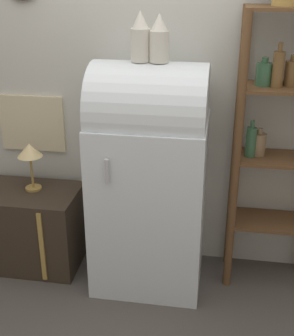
{
  "coord_description": "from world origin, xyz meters",
  "views": [
    {
      "loc": [
        0.42,
        -2.4,
        1.98
      ],
      "look_at": [
        -0.02,
        0.25,
        0.81
      ],
      "focal_mm": 50.0,
      "sensor_mm": 36.0,
      "label": 1
    }
  ],
  "objects": [
    {
      "name": "suitcase_trunk",
      "position": [
        -0.9,
        0.28,
        0.28
      ],
      "size": [
        0.78,
        0.47,
        0.56
      ],
      "color": "#33281E",
      "rests_on": "ground_plane"
    },
    {
      "name": "shelf_unit",
      "position": [
        0.77,
        0.37,
        1.02
      ],
      "size": [
        0.56,
        0.32,
        1.77
      ],
      "color": "brown",
      "rests_on": "ground_plane"
    },
    {
      "name": "wall_back",
      "position": [
        -0.01,
        0.57,
        1.35
      ],
      "size": [
        7.0,
        0.09,
        2.7
      ],
      "color": "#B7B7AD",
      "rests_on": "ground_plane"
    },
    {
      "name": "vase_center",
      "position": [
        0.05,
        0.24,
        1.6
      ],
      "size": [
        0.11,
        0.11,
        0.27
      ],
      "color": "beige",
      "rests_on": "refrigerator"
    },
    {
      "name": "refrigerator",
      "position": [
        -0.0,
        0.25,
        0.76
      ],
      "size": [
        0.7,
        0.63,
        1.47
      ],
      "color": "silver",
      "rests_on": "ground_plane"
    },
    {
      "name": "ground_plane",
      "position": [
        0.0,
        0.0,
        0.0
      ],
      "size": [
        12.0,
        12.0,
        0.0
      ],
      "primitive_type": "plane",
      "color": "#4C4742"
    },
    {
      "name": "desk_lamp",
      "position": [
        -0.82,
        0.33,
        0.83
      ],
      "size": [
        0.17,
        0.17,
        0.33
      ],
      "color": "#AD8942",
      "rests_on": "suitcase_trunk"
    },
    {
      "name": "vase_left",
      "position": [
        -0.05,
        0.25,
        1.6
      ],
      "size": [
        0.11,
        0.11,
        0.28
      ],
      "color": "beige",
      "rests_on": "refrigerator"
    }
  ]
}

